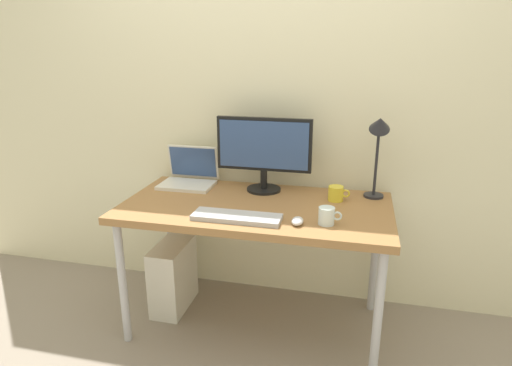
% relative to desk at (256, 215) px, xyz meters
% --- Properties ---
extents(ground_plane, '(6.00, 6.00, 0.00)m').
position_rel_desk_xyz_m(ground_plane, '(0.00, 0.00, -0.69)').
color(ground_plane, gray).
extents(back_wall, '(4.40, 0.04, 2.60)m').
position_rel_desk_xyz_m(back_wall, '(0.00, 0.43, 0.61)').
color(back_wall, beige).
rests_on(back_wall, ground_plane).
extents(desk, '(1.44, 0.74, 0.75)m').
position_rel_desk_xyz_m(desk, '(0.00, 0.00, 0.00)').
color(desk, olive).
rests_on(desk, ground_plane).
extents(monitor, '(0.55, 0.20, 0.43)m').
position_rel_desk_xyz_m(monitor, '(-0.01, 0.24, 0.31)').
color(monitor, black).
rests_on(monitor, desk).
extents(laptop, '(0.32, 0.26, 0.23)m').
position_rel_desk_xyz_m(laptop, '(-0.48, 0.25, 0.12)').
color(laptop, silver).
rests_on(laptop, desk).
extents(desk_lamp, '(0.11, 0.16, 0.49)m').
position_rel_desk_xyz_m(desk_lamp, '(0.62, 0.24, 0.41)').
color(desk_lamp, '#232328').
rests_on(desk_lamp, desk).
extents(keyboard, '(0.44, 0.14, 0.02)m').
position_rel_desk_xyz_m(keyboard, '(-0.04, -0.23, 0.07)').
color(keyboard, '#B2B2B7').
rests_on(keyboard, desk).
extents(mouse, '(0.06, 0.09, 0.03)m').
position_rel_desk_xyz_m(mouse, '(0.26, -0.22, 0.08)').
color(mouse, silver).
rests_on(mouse, desk).
extents(coffee_mug, '(0.12, 0.08, 0.08)m').
position_rel_desk_xyz_m(coffee_mug, '(0.42, 0.16, 0.10)').
color(coffee_mug, yellow).
rests_on(coffee_mug, desk).
extents(glass_cup, '(0.11, 0.08, 0.08)m').
position_rel_desk_xyz_m(glass_cup, '(0.39, -0.19, 0.11)').
color(glass_cup, silver).
rests_on(glass_cup, desk).
extents(computer_tower, '(0.18, 0.36, 0.42)m').
position_rel_desk_xyz_m(computer_tower, '(-0.54, 0.06, -0.48)').
color(computer_tower, silver).
rests_on(computer_tower, ground_plane).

